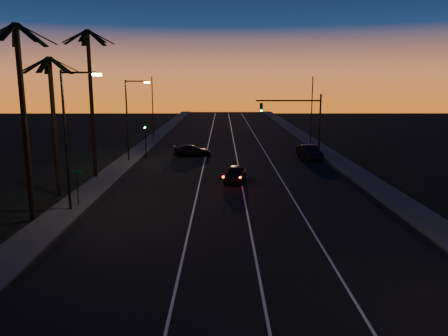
{
  "coord_description": "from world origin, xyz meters",
  "views": [
    {
      "loc": [
        -1.08,
        -7.39,
        8.29
      ],
      "look_at": [
        -0.99,
        19.4,
        2.99
      ],
      "focal_mm": 35.0,
      "sensor_mm": 36.0,
      "label": 1
    }
  ],
  "objects_px": {
    "signal_mast": "(298,115)",
    "lead_car": "(235,174)",
    "right_car": "(309,152)",
    "cross_car": "(192,151)"
  },
  "relations": [
    {
      "from": "signal_mast",
      "to": "lead_car",
      "type": "height_order",
      "value": "signal_mast"
    },
    {
      "from": "signal_mast",
      "to": "right_car",
      "type": "bearing_deg",
      "value": -19.86
    },
    {
      "from": "lead_car",
      "to": "right_car",
      "type": "xyz_separation_m",
      "value": [
        8.4,
        10.99,
        0.06
      ]
    },
    {
      "from": "signal_mast",
      "to": "lead_car",
      "type": "xyz_separation_m",
      "value": [
        -7.15,
        -11.45,
        -4.1
      ]
    },
    {
      "from": "signal_mast",
      "to": "lead_car",
      "type": "distance_m",
      "value": 14.1
    },
    {
      "from": "signal_mast",
      "to": "cross_car",
      "type": "distance_m",
      "value": 12.45
    },
    {
      "from": "lead_car",
      "to": "right_car",
      "type": "bearing_deg",
      "value": 52.61
    },
    {
      "from": "signal_mast",
      "to": "lead_car",
      "type": "relative_size",
      "value": 1.54
    },
    {
      "from": "signal_mast",
      "to": "cross_car",
      "type": "height_order",
      "value": "signal_mast"
    },
    {
      "from": "lead_car",
      "to": "cross_car",
      "type": "relative_size",
      "value": 1.03
    }
  ]
}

